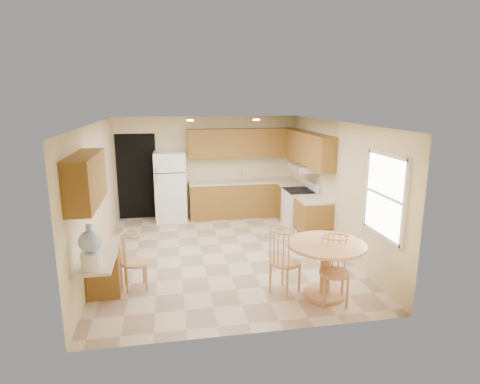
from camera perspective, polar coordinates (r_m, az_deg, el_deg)
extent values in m
plane|color=#CCB194|center=(7.86, -2.42, -8.72)|extent=(5.50, 5.50, 0.00)
cube|color=white|center=(7.30, -2.61, 9.80)|extent=(4.50, 5.50, 0.02)
cube|color=beige|center=(10.16, -4.60, 3.64)|extent=(4.50, 0.02, 2.50)
cube|color=beige|center=(4.88, 1.88, -6.97)|extent=(4.50, 0.02, 2.50)
cube|color=beige|center=(7.53, -19.74, -0.49)|extent=(0.02, 5.50, 2.50)
cube|color=beige|center=(8.08, 13.50, 0.83)|extent=(0.02, 5.50, 2.50)
cube|color=black|center=(10.17, -14.44, 2.12)|extent=(0.90, 0.02, 2.10)
cube|color=brown|center=(10.16, 0.57, -1.02)|extent=(2.75, 0.60, 0.87)
cube|color=beige|center=(10.06, 0.57, 1.49)|extent=(2.75, 0.63, 0.04)
cube|color=brown|center=(9.86, 7.37, -1.58)|extent=(0.60, 0.59, 0.87)
cube|color=beige|center=(9.75, 7.45, 1.01)|extent=(0.63, 0.59, 0.04)
cube|color=brown|center=(8.54, 10.29, -4.02)|extent=(0.60, 0.80, 0.87)
cube|color=beige|center=(8.41, 10.42, -1.06)|extent=(0.63, 0.80, 0.04)
cube|color=brown|center=(10.04, 0.44, 7.02)|extent=(2.75, 0.33, 0.70)
cube|color=brown|center=(9.03, 9.68, 6.14)|extent=(0.33, 2.42, 0.70)
cube|color=brown|center=(5.84, -21.07, 1.64)|extent=(0.33, 1.40, 0.70)
cube|color=silver|center=(10.05, 0.43, 1.61)|extent=(0.78, 0.44, 0.01)
cube|color=silver|center=(9.04, 9.13, 3.41)|extent=(0.50, 0.76, 0.14)
cube|color=brown|center=(6.52, -18.78, -10.76)|extent=(0.48, 0.42, 0.72)
cube|color=beige|center=(6.03, -19.57, -8.81)|extent=(0.50, 1.20, 0.04)
cube|color=white|center=(6.41, 20.01, -0.50)|extent=(0.05, 1.00, 1.20)
cube|color=white|center=(6.30, 20.37, 4.98)|extent=(0.05, 1.10, 0.06)
cube|color=white|center=(6.57, 19.51, -5.76)|extent=(0.05, 1.10, 0.06)
cube|color=white|center=(5.97, 22.44, -1.69)|extent=(0.05, 0.06, 1.28)
cube|color=white|center=(6.86, 17.75, 0.52)|extent=(0.05, 0.06, 1.28)
cylinder|color=white|center=(8.45, -7.13, 10.08)|extent=(0.14, 0.14, 0.02)
cylinder|color=white|center=(8.64, 2.33, 10.23)|extent=(0.14, 0.14, 0.02)
cube|color=white|center=(9.85, -9.86, 0.76)|extent=(0.74, 0.69, 1.68)
cube|color=black|center=(9.43, -9.94, 2.66)|extent=(0.73, 0.01, 0.02)
cube|color=silver|center=(9.44, -11.80, 1.98)|extent=(0.03, 0.03, 0.18)
cube|color=silver|center=(9.40, -11.86, 3.16)|extent=(0.03, 0.03, 0.14)
cube|color=white|center=(9.23, 8.45, -2.55)|extent=(0.65, 0.76, 0.90)
cube|color=black|center=(9.11, 8.54, 0.21)|extent=(0.64, 0.75, 0.02)
cube|color=white|center=(9.19, 10.22, 0.85)|extent=(0.06, 0.76, 0.18)
cylinder|color=tan|center=(6.40, 11.87, -14.04)|extent=(0.62, 0.62, 0.07)
cylinder|color=tan|center=(6.23, 12.03, -10.90)|extent=(0.16, 0.16, 0.77)
cylinder|color=tan|center=(6.08, 12.22, -7.31)|extent=(1.15, 1.15, 0.04)
cylinder|color=tan|center=(6.25, 6.44, -10.00)|extent=(0.45, 0.45, 0.04)
cylinder|color=tan|center=(6.45, 4.59, -11.53)|extent=(0.04, 0.04, 0.48)
cylinder|color=tan|center=(6.53, 7.35, -11.26)|extent=(0.04, 0.04, 0.48)
cylinder|color=tan|center=(6.17, 5.36, -12.73)|extent=(0.04, 0.04, 0.48)
cylinder|color=tan|center=(6.26, 8.24, -12.43)|extent=(0.04, 0.04, 0.48)
cylinder|color=tan|center=(6.04, 13.31, -11.14)|extent=(0.45, 0.45, 0.04)
cylinder|color=tan|center=(6.22, 11.22, -12.73)|extent=(0.04, 0.04, 0.48)
cylinder|color=tan|center=(6.33, 13.96, -12.38)|extent=(0.04, 0.04, 0.48)
cylinder|color=tan|center=(5.95, 12.35, -14.01)|extent=(0.04, 0.04, 0.48)
cylinder|color=tan|center=(6.08, 15.21, -13.60)|extent=(0.04, 0.04, 0.48)
cylinder|color=tan|center=(6.55, -14.73, -9.71)|extent=(0.40, 0.40, 0.04)
cylinder|color=tan|center=(6.78, -15.76, -10.95)|extent=(0.03, 0.03, 0.43)
cylinder|color=tan|center=(6.75, -13.30, -10.89)|extent=(0.03, 0.03, 0.43)
cylinder|color=tan|center=(6.52, -15.99, -11.97)|extent=(0.03, 0.03, 0.43)
cylinder|color=tan|center=(6.49, -13.42, -11.91)|extent=(0.03, 0.03, 0.43)
cylinder|color=white|center=(5.60, -20.35, -9.12)|extent=(0.27, 0.27, 0.23)
sphere|color=#8BB0D7|center=(5.51, -20.56, -6.61)|extent=(0.29, 0.29, 0.29)
cylinder|color=#8BB0D7|center=(5.45, -20.72, -4.76)|extent=(0.07, 0.07, 0.08)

